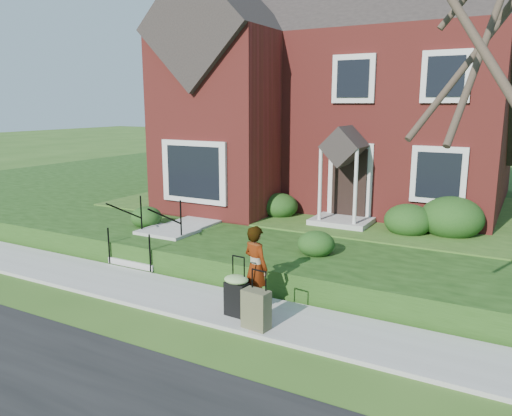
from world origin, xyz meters
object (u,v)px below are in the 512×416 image
Objects in this scene: woman at (256,267)px; suitcase_olive at (256,309)px; front_steps at (156,242)px; suitcase_black at (236,293)px.

woman is 1.54× the size of suitcase_olive.
woman is at bearing -22.96° from front_steps.
front_steps is 1.25× the size of woman.
front_steps is 1.93× the size of suitcase_olive.
suitcase_olive is at bearing -29.53° from front_steps.
front_steps is 4.15m from woman.
front_steps is 1.78× the size of suitcase_black.
woman is 0.64m from suitcase_black.
front_steps reaches higher than suitcase_olive.
woman reaches higher than suitcase_olive.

